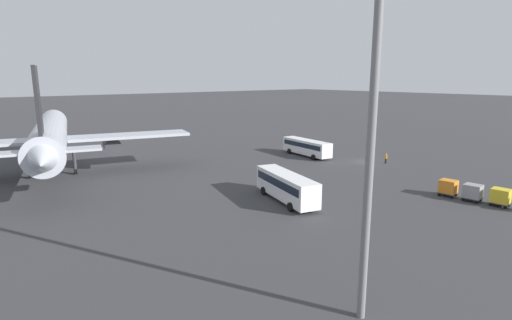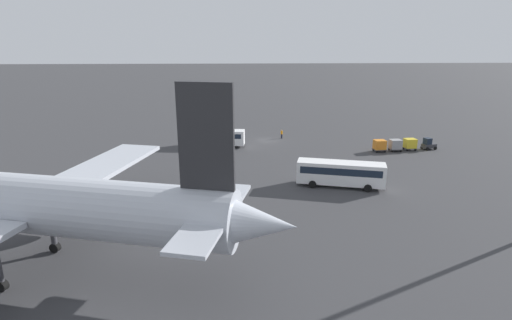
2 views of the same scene
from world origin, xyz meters
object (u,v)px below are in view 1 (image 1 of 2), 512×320
worker_person (386,158)px  cargo_cart_grey (473,192)px  shuttle_bus_near (307,146)px  shuttle_bus_far (286,185)px  airplane (50,136)px  cargo_cart_orange (448,187)px  cargo_cart_yellow (501,196)px

worker_person → cargo_cart_grey: bearing=149.9°
shuttle_bus_near → shuttle_bus_far: shuttle_bus_far is taller
cargo_cart_grey → worker_person: bearing=-30.1°
airplane → cargo_cart_orange: size_ratio=22.19×
shuttle_bus_near → cargo_cart_yellow: (-34.85, 4.61, -0.65)m
shuttle_bus_far → airplane: bearing=44.6°
cargo_cart_yellow → cargo_cart_orange: same height
cargo_cart_yellow → cargo_cart_orange: 5.74m
shuttle_bus_far → worker_person: bearing=-65.6°
shuttle_bus_far → worker_person: 28.39m
cargo_cart_yellow → shuttle_bus_far: bearing=45.9°
cargo_cart_orange → cargo_cart_yellow: bearing=-173.3°
airplane → cargo_cart_grey: 58.75m
shuttle_bus_far → shuttle_bus_near: bearing=-36.1°
cargo_cart_yellow → worker_person: bearing=-25.6°
worker_person → cargo_cart_yellow: bearing=154.4°
airplane → cargo_cart_orange: bearing=-126.6°
airplane → shuttle_bus_far: (-32.44, -18.13, -3.97)m
shuttle_bus_far → cargo_cart_yellow: bearing=-118.7°
cargo_cart_grey → cargo_cart_orange: size_ratio=1.00×
cargo_cart_orange → shuttle_bus_near: bearing=-10.3°
shuttle_bus_far → worker_person: size_ratio=6.66×
airplane → cargo_cart_grey: (-46.73, -35.28, -4.77)m
airplane → cargo_cart_yellow: bearing=-129.4°
shuttle_bus_far → cargo_cart_grey: 22.34m
shuttle_bus_far → cargo_cart_orange: bearing=-108.5°
shuttle_bus_far → cargo_cart_orange: (-11.43, -17.01, -0.80)m
cargo_cart_yellow → airplane: bearing=35.8°
cargo_cart_orange → cargo_cart_grey: bearing=-177.0°
shuttle_bus_near → worker_person: bearing=-149.9°
cargo_cart_yellow → cargo_cart_grey: bearing=10.3°
airplane → shuttle_bus_far: airplane is taller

